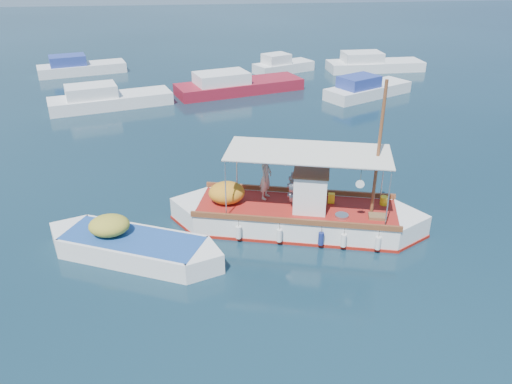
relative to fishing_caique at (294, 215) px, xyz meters
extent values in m
plane|color=black|center=(-0.17, -0.33, -0.54)|extent=(160.00, 160.00, 0.00)
cube|color=white|center=(0.06, -0.02, -0.19)|extent=(7.93, 4.42, 1.11)
cube|color=white|center=(-3.57, 0.98, -0.19)|extent=(2.43, 2.43, 1.11)
cube|color=white|center=(3.70, -1.02, -0.19)|extent=(2.43, 2.43, 1.11)
cube|color=maroon|center=(0.06, -0.02, -0.52)|extent=(8.05, 4.53, 0.18)
cube|color=maroon|center=(0.06, -0.02, 0.34)|extent=(7.88, 4.23, 0.06)
cube|color=brown|center=(0.40, 1.20, 0.46)|extent=(7.39, 2.12, 0.20)
cube|color=brown|center=(-0.27, -1.24, 0.46)|extent=(7.39, 2.12, 0.20)
cube|color=white|center=(0.55, -0.16, 1.12)|extent=(1.51, 1.58, 1.51)
cube|color=brown|center=(0.55, -0.16, 1.90)|extent=(1.63, 1.70, 0.06)
cylinder|color=slate|center=(-0.17, -0.29, 1.42)|extent=(0.35, 0.54, 0.50)
cylinder|color=slate|center=(0.00, 0.33, 1.42)|extent=(0.35, 0.54, 0.50)
cylinder|color=slate|center=(-0.08, 0.02, 0.87)|extent=(0.35, 0.54, 0.50)
cylinder|color=brown|center=(2.78, -0.77, 2.88)|extent=(0.15, 0.15, 5.03)
cylinder|color=brown|center=(2.00, -0.56, 2.47)|extent=(1.77, 0.56, 0.08)
cylinder|color=silver|center=(-2.07, 1.71, 1.49)|extent=(0.05, 0.05, 2.26)
cylinder|color=silver|center=(-2.65, -0.42, 1.49)|extent=(0.05, 0.05, 2.26)
cylinder|color=silver|center=(3.46, 0.19, 1.49)|extent=(0.05, 0.05, 2.26)
cylinder|color=silver|center=(2.87, -1.94, 1.49)|extent=(0.05, 0.05, 2.26)
cube|color=beige|center=(0.40, -0.12, 2.64)|extent=(6.36, 3.90, 0.04)
ellipsoid|color=orange|center=(-2.55, 0.70, 0.78)|extent=(1.67, 1.53, 0.84)
cube|color=yellow|center=(1.47, 0.16, 0.56)|extent=(0.29, 0.24, 0.40)
cylinder|color=yellow|center=(3.45, -0.22, 0.53)|extent=(0.37, 0.37, 0.34)
cube|color=brown|center=(2.86, -1.21, 0.42)|extent=(0.75, 0.61, 0.12)
cylinder|color=#B2B2B2|center=(1.56, -1.01, 0.42)|extent=(0.62, 0.62, 0.12)
cylinder|color=white|center=(1.91, -1.63, 2.00)|extent=(0.30, 0.11, 0.30)
cylinder|color=white|center=(-2.25, -0.85, -0.09)|extent=(0.25, 0.25, 0.48)
cylinder|color=navy|center=(0.66, -1.65, -0.09)|extent=(0.25, 0.25, 0.48)
cylinder|color=white|center=(2.60, -2.18, -0.09)|extent=(0.25, 0.25, 0.48)
imported|color=#BEB39E|center=(-1.00, 0.90, 1.27)|extent=(0.70, 0.79, 1.80)
cube|color=white|center=(-6.01, -1.29, -0.27)|extent=(5.33, 3.85, 0.97)
cube|color=white|center=(-8.27, -0.25, -0.27)|extent=(1.76, 1.76, 0.97)
cube|color=white|center=(-3.76, -2.33, -0.27)|extent=(1.76, 1.76, 0.97)
cube|color=#1F468F|center=(-6.01, -1.29, 0.19)|extent=(5.24, 3.65, 0.05)
ellipsoid|color=#AB9E30|center=(-6.80, -0.93, 0.57)|extent=(1.78, 1.66, 0.71)
cube|color=silver|center=(-9.27, 17.32, -0.24)|extent=(8.38, 4.56, 1.00)
cube|color=silver|center=(-10.42, 16.99, 0.66)|extent=(3.65, 2.86, 0.80)
cube|color=maroon|center=(-0.29, 19.97, -0.24)|extent=(9.81, 5.43, 1.00)
cube|color=silver|center=(-1.64, 19.56, 0.66)|extent=(4.29, 3.38, 0.80)
cube|color=silver|center=(8.83, 17.73, -0.24)|extent=(7.02, 5.13, 1.00)
cube|color=navy|center=(7.93, 17.25, 0.66)|extent=(3.28, 2.93, 0.80)
cube|color=silver|center=(12.06, 25.58, -0.24)|extent=(8.24, 2.79, 1.00)
cube|color=silver|center=(10.83, 25.55, 0.66)|extent=(3.32, 2.28, 0.80)
cube|color=silver|center=(-13.02, 27.47, -0.24)|extent=(7.45, 4.23, 1.00)
cube|color=navy|center=(-14.04, 27.17, 0.66)|extent=(3.28, 2.68, 0.80)
cube|color=silver|center=(4.07, 26.00, -0.24)|extent=(5.53, 4.01, 1.00)
cube|color=silver|center=(3.37, 25.67, 0.66)|extent=(2.59, 2.42, 0.80)
camera|label=1|loc=(-3.52, -16.53, 9.44)|focal=35.00mm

